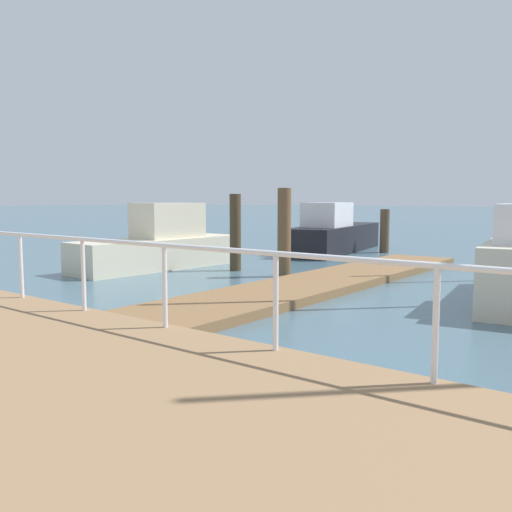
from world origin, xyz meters
The scene contains 8 objects.
ground_plane centered at (0.00, 20.00, 0.00)m, with size 300.00×300.00×0.00m, color #476675.
floating_dock centered at (2.96, 11.40, 0.09)m, with size 12.92×2.00×0.18m, color olive.
boardwalk_railing centered at (-3.15, 9.16, 1.24)m, with size 0.06×25.94×1.08m.
dock_piling_3 centered at (3.96, 14.81, 1.09)m, with size 0.32×0.32×2.17m, color #473826.
dock_piling_4 centered at (11.45, 13.68, 0.83)m, with size 0.35×0.35×1.65m, color brown.
dock_piling_5 centered at (3.82, 13.02, 1.16)m, with size 0.35×0.35×2.32m, color brown.
moored_boat_0 centered at (3.05, 16.92, 0.69)m, with size 5.37×1.87×1.92m.
moored_boat_3 centered at (10.50, 15.31, 0.69)m, with size 6.85×2.84×1.91m.
Camera 1 is at (-7.80, 4.98, 2.02)m, focal length 38.02 mm.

